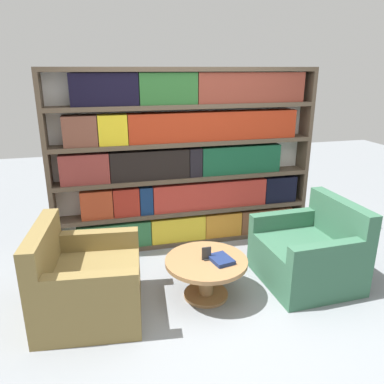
# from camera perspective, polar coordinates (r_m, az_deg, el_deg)

# --- Properties ---
(ground_plane) EXTENTS (14.00, 14.00, 0.00)m
(ground_plane) POSITION_cam_1_polar(r_m,az_deg,el_deg) (3.64, 4.82, -17.19)
(ground_plane) COLOR gray
(bookshelf) EXTENTS (3.16, 0.30, 2.12)m
(bookshelf) POSITION_cam_1_polar(r_m,az_deg,el_deg) (4.51, -0.85, 4.88)
(bookshelf) COLOR silver
(bookshelf) RESTS_ON ground_plane
(armchair_left) EXTENTS (0.97, 1.02, 0.85)m
(armchair_left) POSITION_cam_1_polar(r_m,az_deg,el_deg) (3.55, -15.91, -13.29)
(armchair_left) COLOR olive
(armchair_left) RESTS_ON ground_plane
(armchair_right) EXTENTS (0.90, 0.95, 0.85)m
(armchair_right) POSITION_cam_1_polar(r_m,az_deg,el_deg) (4.08, 17.41, -9.04)
(armchair_right) COLOR #336047
(armchair_right) RESTS_ON ground_plane
(coffee_table) EXTENTS (0.78, 0.78, 0.39)m
(coffee_table) POSITION_cam_1_polar(r_m,az_deg,el_deg) (3.64, 2.17, -11.76)
(coffee_table) COLOR olive
(coffee_table) RESTS_ON ground_plane
(table_sign) EXTENTS (0.09, 0.06, 0.13)m
(table_sign) POSITION_cam_1_polar(r_m,az_deg,el_deg) (3.56, 2.21, -9.48)
(table_sign) COLOR black
(table_sign) RESTS_ON coffee_table
(stray_book) EXTENTS (0.22, 0.27, 0.04)m
(stray_book) POSITION_cam_1_polar(r_m,az_deg,el_deg) (3.56, 4.45, -10.21)
(stray_book) COLOR navy
(stray_book) RESTS_ON coffee_table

